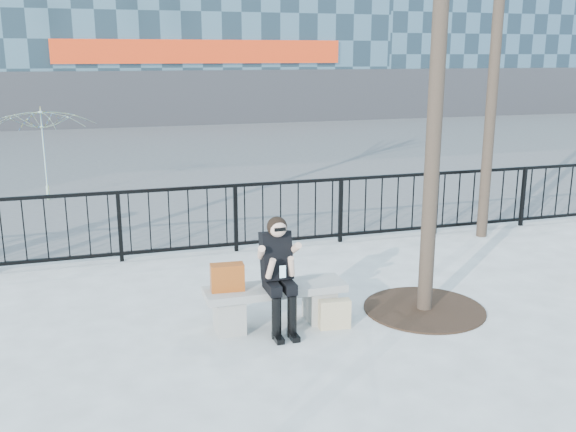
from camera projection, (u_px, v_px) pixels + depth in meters
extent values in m
plane|color=gray|center=(275.00, 325.00, 7.54)|extent=(120.00, 120.00, 0.00)
cube|color=#474747|center=(152.00, 149.00, 21.44)|extent=(60.00, 23.00, 0.01)
cube|color=black|center=(223.00, 186.00, 10.06)|extent=(14.00, 0.05, 0.05)
cube|color=black|center=(224.00, 245.00, 10.29)|extent=(14.00, 0.05, 0.05)
cube|color=#2D2D30|center=(204.00, 98.00, 28.45)|extent=(18.00, 0.08, 2.40)
cube|color=red|center=(203.00, 52.00, 27.91)|extent=(12.60, 0.12, 1.00)
cube|color=#2D2D30|center=(529.00, 92.00, 33.29)|extent=(16.00, 0.08, 2.40)
cylinder|color=black|center=(497.00, 28.00, 10.37)|extent=(0.18, 0.18, 7.00)
cylinder|color=black|center=(424.00, 309.00, 7.99)|extent=(1.50, 1.50, 0.02)
cube|color=gray|center=(229.00, 314.00, 7.34)|extent=(0.32, 0.38, 0.40)
cube|color=gray|center=(320.00, 304.00, 7.65)|extent=(0.32, 0.38, 0.40)
cube|color=gray|center=(275.00, 289.00, 7.43)|extent=(1.65, 0.46, 0.09)
cube|color=#933F12|center=(227.00, 277.00, 7.24)|extent=(0.39, 0.21, 0.31)
cube|color=beige|center=(335.00, 314.00, 7.42)|extent=(0.37, 0.17, 0.34)
imported|color=yellow|center=(44.00, 154.00, 13.67)|extent=(2.65, 2.68, 2.03)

